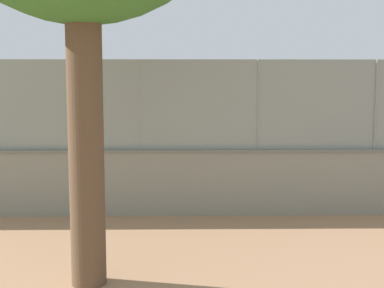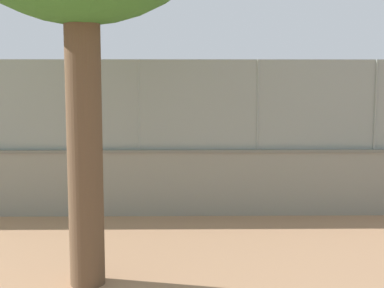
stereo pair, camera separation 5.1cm
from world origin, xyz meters
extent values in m
plane|color=tan|center=(0.00, 0.00, 0.00)|extent=(260.00, 260.00, 0.00)
cube|color=gray|center=(1.67, 10.49, 0.84)|extent=(28.56, 0.43, 1.69)
cube|color=slate|center=(1.67, 10.49, 1.73)|extent=(28.56, 0.49, 0.08)
cube|color=gray|center=(1.67, 10.49, 2.95)|extent=(27.99, 0.17, 2.36)
cylinder|color=gray|center=(-3.00, 10.52, 2.95)|extent=(0.07, 0.07, 2.36)
cylinder|color=gray|center=(0.11, 10.50, 2.95)|extent=(0.07, 0.07, 2.36)
cylinder|color=gray|center=(3.22, 10.49, 2.95)|extent=(0.07, 0.07, 2.36)
cylinder|color=gray|center=(6.33, 10.47, 2.95)|extent=(0.07, 0.07, 2.36)
cylinder|color=black|center=(0.33, 1.54, 0.36)|extent=(0.19, 0.19, 0.72)
cylinder|color=black|center=(0.52, 1.48, 0.36)|extent=(0.19, 0.19, 0.72)
cylinder|color=beige|center=(0.43, 1.51, 0.99)|extent=(0.43, 0.43, 0.53)
cylinder|color=tan|center=(0.15, 1.54, 1.10)|extent=(0.24, 0.51, 0.16)
cylinder|color=tan|center=(0.60, 1.14, 1.10)|extent=(0.24, 0.51, 0.16)
sphere|color=tan|center=(0.43, 1.51, 1.36)|extent=(0.20, 0.20, 0.20)
cylinder|color=navy|center=(0.43, 1.51, 1.45)|extent=(0.27, 0.27, 0.05)
cylinder|color=black|center=(0.55, 0.96, 1.10)|extent=(0.13, 0.30, 0.04)
ellipsoid|color=#333338|center=(0.48, 0.75, 1.10)|extent=(0.12, 0.29, 0.24)
cylinder|color=black|center=(1.19, 6.06, 0.41)|extent=(0.21, 0.21, 0.82)
cylinder|color=black|center=(1.04, 5.94, 0.41)|extent=(0.21, 0.21, 0.82)
cylinder|color=orange|center=(1.11, 6.00, 1.13)|extent=(0.48, 0.48, 0.61)
cylinder|color=tan|center=(1.32, 6.23, 1.25)|extent=(0.43, 0.51, 0.17)
cylinder|color=tan|center=(0.68, 6.04, 1.25)|extent=(0.43, 0.51, 0.17)
sphere|color=tan|center=(1.11, 6.00, 1.55)|extent=(0.23, 0.23, 0.23)
cylinder|color=black|center=(1.11, 6.00, 1.65)|extent=(0.34, 0.34, 0.05)
cylinder|color=black|center=(4.01, 2.00, 0.36)|extent=(0.18, 0.18, 0.72)
cylinder|color=black|center=(3.82, 2.04, 0.36)|extent=(0.18, 0.18, 0.72)
cylinder|color=#3372B2|center=(3.92, 2.02, 0.99)|extent=(0.40, 0.40, 0.53)
cylinder|color=#936B4C|center=(4.20, 2.01, 1.10)|extent=(0.19, 0.52, 0.16)
cylinder|color=#936B4C|center=(3.71, 2.37, 1.10)|extent=(0.19, 0.52, 0.16)
sphere|color=#936B4C|center=(3.92, 2.02, 1.36)|extent=(0.20, 0.20, 0.20)
cylinder|color=black|center=(3.92, 2.02, 1.45)|extent=(0.25, 0.25, 0.05)
sphere|color=orange|center=(1.13, 3.36, 0.05)|extent=(0.10, 0.10, 0.10)
sphere|color=white|center=(0.46, 8.65, 0.09)|extent=(0.18, 0.18, 0.18)
cube|color=#4C6B4C|center=(-3.80, 8.61, 0.45)|extent=(1.60, 0.39, 0.06)
cube|color=#4C6B4C|center=(-3.79, 8.77, 0.67)|extent=(1.60, 0.05, 0.40)
cube|color=#333338|center=(-3.16, 8.61, 0.23)|extent=(0.06, 0.38, 0.45)
cylinder|color=brown|center=(3.77, 15.44, 3.16)|extent=(0.62, 0.62, 6.32)
camera|label=1|loc=(2.08, 24.95, 3.66)|focal=51.58mm
camera|label=2|loc=(2.03, 24.95, 3.66)|focal=51.58mm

